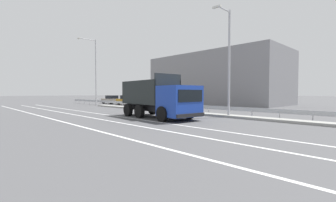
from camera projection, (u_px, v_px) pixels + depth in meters
ground_plane at (159, 114)px, 20.58m from camera, size 320.00×320.00×0.00m
lane_strip_0 at (139, 119)px, 16.38m from camera, size 56.47×0.16×0.01m
lane_strip_1 at (115, 122)px, 14.99m from camera, size 56.47×0.16×0.01m
lane_strip_2 at (78, 126)px, 13.26m from camera, size 56.47×0.16×0.01m
median_island at (176, 112)px, 22.16m from camera, size 31.06×1.10×0.18m
median_guardrail at (184, 106)px, 22.89m from camera, size 56.47×0.09×0.78m
dump_truck at (166, 102)px, 16.82m from camera, size 7.50×3.29×3.35m
median_road_sign at (177, 101)px, 22.08m from camera, size 0.72×0.16×2.13m
street_lamp_0 at (95, 69)px, 33.74m from camera, size 0.70×2.74×9.96m
street_lamp_1 at (228, 58)px, 17.64m from camera, size 0.70×2.00×8.46m
parked_car_0 at (112, 100)px, 40.16m from camera, size 4.56×1.85×1.50m
parked_car_1 at (128, 100)px, 36.53m from camera, size 4.26×1.98×1.56m
parked_car_2 at (146, 102)px, 32.22m from camera, size 4.92×1.95×1.28m
parked_car_3 at (173, 102)px, 28.64m from camera, size 4.39×2.01×1.46m
background_building_0 at (216, 80)px, 40.82m from camera, size 23.53×11.60×8.71m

